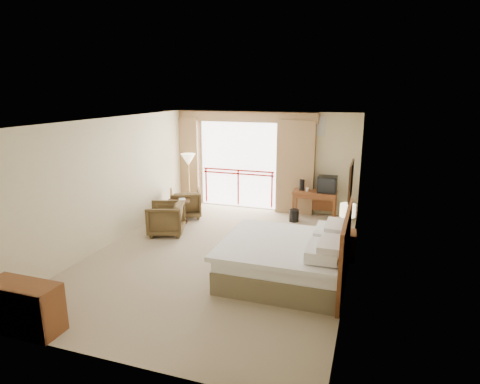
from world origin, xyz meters
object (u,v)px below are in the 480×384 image
(nightstand, at_px, (345,245))
(dresser, at_px, (24,307))
(bed, at_px, (288,259))
(table_lamp, at_px, (348,211))
(desk, at_px, (315,197))
(wastebasket, at_px, (294,216))
(armchair_near, at_px, (166,234))
(floor_lamp, at_px, (188,162))
(tv, at_px, (327,184))
(side_table, at_px, (179,207))
(armchair_far, at_px, (186,217))

(nightstand, xyz_separation_m, dresser, (-4.01, -3.94, 0.07))
(bed, xyz_separation_m, table_lamp, (0.90, 1.27, 0.60))
(desk, relative_size, wastebasket, 3.58)
(armchair_near, bearing_deg, floor_lamp, 170.86)
(wastebasket, bearing_deg, floor_lamp, 176.32)
(table_lamp, xyz_separation_m, wastebasket, (-1.40, 1.92, -0.82))
(tv, bearing_deg, table_lamp, -60.50)
(nightstand, bearing_deg, table_lamp, 86.32)
(armchair_near, relative_size, floor_lamp, 0.52)
(armchair_near, distance_m, dresser, 4.09)
(side_table, xyz_separation_m, dresser, (0.09, -4.87, -0.06))
(bed, height_order, floor_lamp, floor_lamp)
(desk, bearing_deg, tv, -10.82)
(tv, height_order, wastebasket, tv)
(table_lamp, relative_size, armchair_near, 0.66)
(tv, relative_size, floor_lamp, 0.30)
(tv, distance_m, dresser, 7.19)
(wastebasket, bearing_deg, tv, 29.40)
(tv, relative_size, armchair_near, 0.58)
(dresser, bearing_deg, floor_lamp, 96.93)
(bed, bearing_deg, dresser, -138.86)
(wastebasket, xyz_separation_m, armchair_far, (-2.79, -0.51, -0.15))
(nightstand, distance_m, tv, 2.56)
(desk, height_order, dresser, desk)
(bed, xyz_separation_m, nightstand, (0.90, 1.22, -0.10))
(desk, xyz_separation_m, side_table, (-3.15, -1.51, -0.15))
(table_lamp, distance_m, armchair_far, 4.52)
(nightstand, distance_m, floor_lamp, 5.02)
(side_table, bearing_deg, armchair_near, -85.92)
(desk, relative_size, floor_lamp, 0.71)
(wastebasket, bearing_deg, bed, -81.03)
(wastebasket, height_order, armchair_far, armchair_far)
(side_table, relative_size, floor_lamp, 0.38)
(nightstand, distance_m, dresser, 5.62)
(nightstand, height_order, desk, desk)
(tv, relative_size, side_table, 0.78)
(table_lamp, xyz_separation_m, tv, (-0.65, 2.34, -0.04))
(bed, distance_m, armchair_near, 3.45)
(desk, height_order, armchair_near, desk)
(bed, height_order, armchair_near, bed)
(armchair_far, xyz_separation_m, side_table, (0.09, -0.53, 0.41))
(table_lamp, bearing_deg, floor_lamp, 154.40)
(nightstand, xyz_separation_m, wastebasket, (-1.40, 1.97, -0.13))
(side_table, bearing_deg, bed, -33.86)
(desk, relative_size, armchair_near, 1.38)
(dresser, bearing_deg, table_lamp, 48.04)
(bed, relative_size, nightstand, 3.80)
(nightstand, distance_m, wastebasket, 2.42)
(wastebasket, xyz_separation_m, dresser, (-2.61, -5.91, 0.20))
(wastebasket, bearing_deg, table_lamp, -53.84)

